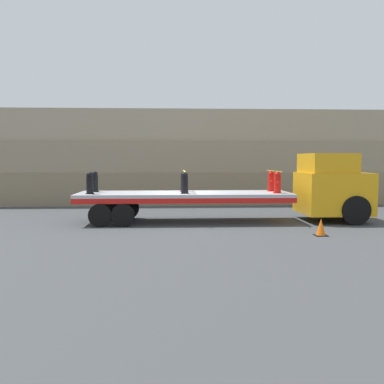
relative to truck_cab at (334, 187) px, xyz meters
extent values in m
plane|color=#3F4244|center=(-6.26, 0.00, -1.42)|extent=(120.00, 120.00, 0.00)
cube|color=#84755B|center=(-6.26, 7.56, -0.53)|extent=(60.00, 3.00, 1.79)
cube|color=gray|center=(-6.26, 7.71, 1.26)|extent=(60.00, 3.00, 1.79)
cube|color=tan|center=(-6.26, 7.86, 3.05)|extent=(60.00, 3.00, 1.79)
cube|color=orange|center=(-0.06, 0.00, -0.26)|extent=(2.63, 2.55, 1.70)
cube|color=orange|center=(-0.32, 0.00, 0.99)|extent=(1.84, 2.34, 0.79)
cube|color=black|center=(0.66, 0.00, 0.08)|extent=(1.05, 2.24, 0.95)
cylinder|color=black|center=(0.40, -1.21, -0.85)|extent=(1.15, 0.28, 1.15)
cylinder|color=black|center=(0.40, 1.21, -0.85)|extent=(1.15, 0.28, 1.15)
cube|color=#B2B2B7|center=(-6.26, 0.00, -0.28)|extent=(8.65, 2.48, 0.13)
cube|color=red|center=(-6.26, -1.20, -0.45)|extent=(8.65, 0.08, 0.20)
cube|color=red|center=(-6.26, 1.20, -0.45)|extent=(8.65, 0.08, 0.20)
cylinder|color=black|center=(-8.64, -1.14, -0.98)|extent=(0.88, 0.30, 0.88)
cylinder|color=black|center=(-8.64, 1.14, -0.98)|extent=(0.88, 0.30, 0.88)
cylinder|color=black|center=(-9.51, -1.14, -0.98)|extent=(0.88, 0.30, 0.88)
cylinder|color=black|center=(-9.51, 1.14, -0.98)|extent=(0.88, 0.30, 0.88)
cylinder|color=black|center=(-9.99, -0.55, -0.20)|extent=(0.34, 0.34, 0.03)
cylinder|color=black|center=(-9.99, -0.55, 0.13)|extent=(0.27, 0.27, 0.69)
sphere|color=black|center=(-9.99, -0.55, 0.53)|extent=(0.26, 0.26, 0.26)
cylinder|color=black|center=(-9.99, -0.75, 0.21)|extent=(0.12, 0.14, 0.12)
cylinder|color=black|center=(-9.99, -0.34, 0.21)|extent=(0.12, 0.14, 0.12)
cylinder|color=black|center=(-9.99, 0.55, -0.20)|extent=(0.34, 0.34, 0.03)
cylinder|color=black|center=(-9.99, 0.55, 0.13)|extent=(0.27, 0.27, 0.69)
sphere|color=black|center=(-9.99, 0.55, 0.53)|extent=(0.26, 0.26, 0.26)
cylinder|color=black|center=(-9.99, 0.34, 0.21)|extent=(0.12, 0.14, 0.12)
cylinder|color=black|center=(-9.99, 0.75, 0.21)|extent=(0.12, 0.14, 0.12)
cylinder|color=black|center=(-6.26, -0.55, -0.20)|extent=(0.34, 0.34, 0.03)
cylinder|color=black|center=(-6.26, -0.55, 0.13)|extent=(0.27, 0.27, 0.69)
sphere|color=black|center=(-6.26, -0.55, 0.53)|extent=(0.26, 0.26, 0.26)
cylinder|color=black|center=(-6.26, -0.75, 0.21)|extent=(0.12, 0.14, 0.12)
cylinder|color=black|center=(-6.26, -0.34, 0.21)|extent=(0.12, 0.14, 0.12)
cylinder|color=black|center=(-6.26, 0.55, -0.20)|extent=(0.34, 0.34, 0.03)
cylinder|color=black|center=(-6.26, 0.55, 0.13)|extent=(0.27, 0.27, 0.69)
sphere|color=black|center=(-6.26, 0.55, 0.53)|extent=(0.26, 0.26, 0.26)
cylinder|color=black|center=(-6.26, 0.34, 0.21)|extent=(0.12, 0.14, 0.12)
cylinder|color=black|center=(-6.26, 0.75, 0.21)|extent=(0.12, 0.14, 0.12)
cylinder|color=red|center=(-2.54, -0.55, -0.20)|extent=(0.34, 0.34, 0.03)
cylinder|color=red|center=(-2.54, -0.55, 0.13)|extent=(0.27, 0.27, 0.69)
sphere|color=red|center=(-2.54, -0.55, 0.53)|extent=(0.26, 0.26, 0.26)
cylinder|color=red|center=(-2.54, -0.75, 0.21)|extent=(0.12, 0.14, 0.12)
cylinder|color=red|center=(-2.54, -0.34, 0.21)|extent=(0.12, 0.14, 0.12)
cylinder|color=red|center=(-2.54, 0.55, -0.20)|extent=(0.34, 0.34, 0.03)
cylinder|color=red|center=(-2.54, 0.55, 0.13)|extent=(0.27, 0.27, 0.69)
sphere|color=red|center=(-2.54, 0.55, 0.53)|extent=(0.26, 0.26, 0.26)
cylinder|color=red|center=(-2.54, 0.34, 0.21)|extent=(0.12, 0.14, 0.12)
cylinder|color=red|center=(-2.54, 0.75, 0.21)|extent=(0.12, 0.14, 0.12)
cube|color=yellow|center=(-6.26, 0.00, 0.66)|extent=(0.05, 2.68, 0.01)
cube|color=yellow|center=(-2.54, 0.00, 0.66)|extent=(0.05, 2.68, 0.01)
cube|color=black|center=(-1.78, -3.47, -1.41)|extent=(0.41, 0.41, 0.03)
cone|color=orange|center=(-1.78, -3.47, -1.12)|extent=(0.32, 0.32, 0.55)
camera|label=1|loc=(-6.83, -17.46, 1.12)|focal=40.00mm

